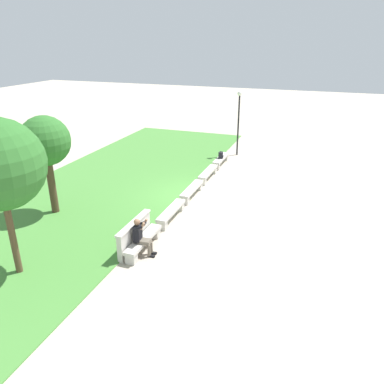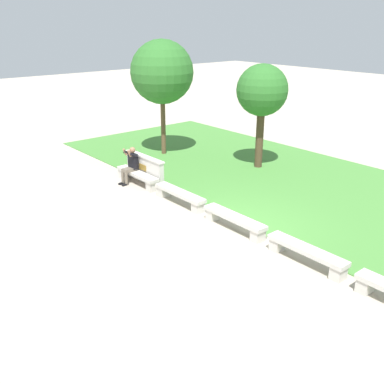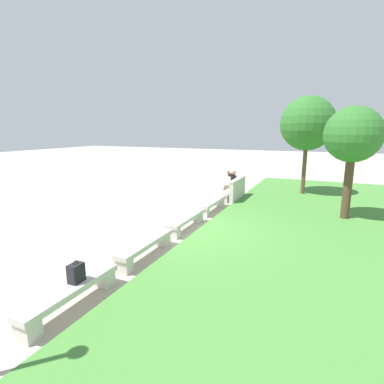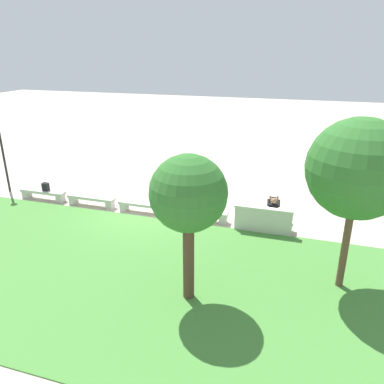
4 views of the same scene
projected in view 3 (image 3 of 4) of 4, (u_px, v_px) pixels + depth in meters
ground_plane at (187, 229)px, 10.00m from camera, size 80.00×80.00×0.00m
grass_strip at (330, 250)px, 8.24m from camera, size 24.11×8.00×0.03m
bench_main at (231, 192)px, 14.37m from camera, size 2.17×0.40×0.45m
bench_near at (213, 204)px, 12.15m from camera, size 2.17×0.40×0.45m
bench_mid at (187, 220)px, 9.94m from camera, size 2.17×0.40×0.45m
bench_far at (146, 246)px, 7.72m from camera, size 2.17×0.40×0.45m
bench_end at (71, 293)px, 5.50m from camera, size 2.17×0.40×0.45m
backrest_wall_with_plaque at (238, 189)px, 14.19m from camera, size 2.16×0.24×1.01m
person_photographer at (231, 182)px, 14.59m from camera, size 0.50×0.75×1.32m
backpack at (76, 273)px, 5.60m from camera, size 0.28×0.24×0.43m
tree_behind_wall at (353, 136)px, 10.57m from camera, size 1.98×1.98×4.09m
tree_left_background at (308, 124)px, 14.76m from camera, size 2.66×2.66×4.89m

